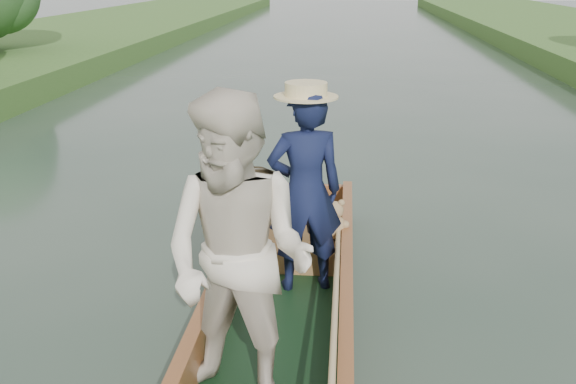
{
  "coord_description": "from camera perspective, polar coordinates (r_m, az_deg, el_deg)",
  "views": [
    {
      "loc": [
        0.46,
        -4.48,
        2.72
      ],
      "look_at": [
        0.0,
        0.6,
        0.95
      ],
      "focal_mm": 40.0,
      "sensor_mm": 36.0,
      "label": 1
    }
  ],
  "objects": [
    {
      "name": "ground",
      "position": [
        5.26,
        -0.61,
        -12.01
      ],
      "size": [
        120.0,
        120.0,
        0.0
      ],
      "primitive_type": "plane",
      "color": "#283D30",
      "rests_on": "ground"
    },
    {
      "name": "punt",
      "position": [
        4.58,
        -1.61,
        -6.06
      ],
      "size": [
        1.29,
        5.0,
        2.1
      ],
      "color": "black",
      "rests_on": "ground"
    }
  ]
}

